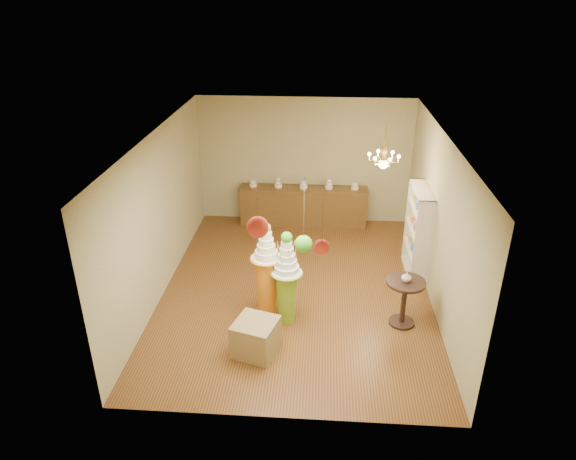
# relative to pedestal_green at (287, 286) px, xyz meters

# --- Properties ---
(floor) EXTENTS (6.50, 6.50, 0.00)m
(floor) POSITION_rel_pedestal_green_xyz_m (0.11, 1.04, -0.71)
(floor) COLOR brown
(floor) RESTS_ON ground
(ceiling) EXTENTS (6.50, 6.50, 0.00)m
(ceiling) POSITION_rel_pedestal_green_xyz_m (0.11, 1.04, 2.29)
(ceiling) COLOR silver
(ceiling) RESTS_ON ground
(wall_back) EXTENTS (5.00, 0.04, 3.00)m
(wall_back) POSITION_rel_pedestal_green_xyz_m (0.11, 4.29, 0.79)
(wall_back) COLOR tan
(wall_back) RESTS_ON ground
(wall_front) EXTENTS (5.00, 0.04, 3.00)m
(wall_front) POSITION_rel_pedestal_green_xyz_m (0.11, -2.21, 0.79)
(wall_front) COLOR tan
(wall_front) RESTS_ON ground
(wall_left) EXTENTS (0.04, 6.50, 3.00)m
(wall_left) POSITION_rel_pedestal_green_xyz_m (-2.39, 1.04, 0.79)
(wall_left) COLOR tan
(wall_left) RESTS_ON ground
(wall_right) EXTENTS (0.04, 6.50, 3.00)m
(wall_right) POSITION_rel_pedestal_green_xyz_m (2.61, 1.04, 0.79)
(wall_right) COLOR tan
(wall_right) RESTS_ON ground
(pedestal_green) EXTENTS (0.61, 0.61, 1.72)m
(pedestal_green) POSITION_rel_pedestal_green_xyz_m (0.00, 0.00, 0.00)
(pedestal_green) COLOR #7CAA25
(pedestal_green) RESTS_ON floor
(pedestal_orange) EXTENTS (0.61, 0.61, 1.77)m
(pedestal_orange) POSITION_rel_pedestal_green_xyz_m (-0.36, 0.19, 0.00)
(pedestal_orange) COLOR orange
(pedestal_orange) RESTS_ON floor
(burlap_riser) EXTENTS (0.78, 0.78, 0.57)m
(burlap_riser) POSITION_rel_pedestal_green_xyz_m (-0.42, -0.87, -0.43)
(burlap_riser) COLOR #937A50
(burlap_riser) RESTS_ON floor
(sideboard) EXTENTS (3.04, 0.54, 1.16)m
(sideboard) POSITION_rel_pedestal_green_xyz_m (0.11, 4.01, -0.23)
(sideboard) COLOR brown
(sideboard) RESTS_ON floor
(shelving_unit) EXTENTS (0.33, 1.20, 1.80)m
(shelving_unit) POSITION_rel_pedestal_green_xyz_m (2.44, 1.84, 0.19)
(shelving_unit) COLOR beige
(shelving_unit) RESTS_ON floor
(round_table) EXTENTS (0.85, 0.85, 0.85)m
(round_table) POSITION_rel_pedestal_green_xyz_m (1.98, 0.07, -0.17)
(round_table) COLOR black
(round_table) RESTS_ON floor
(vase) EXTENTS (0.20, 0.20, 0.17)m
(vase) POSITION_rel_pedestal_green_xyz_m (1.98, 0.07, 0.22)
(vase) COLOR beige
(vase) RESTS_ON round_table
(pom_red_left) EXTENTS (0.27, 0.27, 0.55)m
(pom_red_left) POSITION_rel_pedestal_green_xyz_m (-0.23, -1.67, 1.88)
(pom_red_left) COLOR #392F29
(pom_red_left) RESTS_ON ceiling
(pom_green_mid) EXTENTS (0.25, 0.25, 1.14)m
(pom_green_mid) POSITION_rel_pedestal_green_xyz_m (0.31, -0.92, 1.28)
(pom_green_mid) COLOR #392F29
(pom_green_mid) RESTS_ON ceiling
(pom_red_right) EXTENTS (0.19, 0.19, 0.63)m
(pom_red_right) POSITION_rel_pedestal_green_xyz_m (0.56, -1.90, 1.75)
(pom_red_right) COLOR #392F29
(pom_red_right) RESTS_ON ceiling
(chandelier) EXTENTS (0.74, 0.74, 0.85)m
(chandelier) POSITION_rel_pedestal_green_xyz_m (1.67, 1.92, 1.59)
(chandelier) COLOR gold
(chandelier) RESTS_ON ceiling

